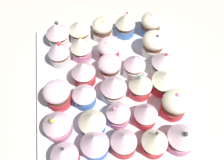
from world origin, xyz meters
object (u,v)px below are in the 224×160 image
at_px(cupcake_21, 81,47).
at_px(cupcake_2, 165,81).
at_px(cupcake_1, 175,104).
at_px(cupcake_17, 95,143).
at_px(cupcake_23, 65,156).
at_px(cupcake_8, 141,84).
at_px(cupcake_6, 155,142).
at_px(cupcake_10, 125,24).
at_px(cupcake_14, 110,67).
at_px(cupcake_16, 102,29).
at_px(cupcake_7, 146,114).
at_px(baking_tray, 112,87).
at_px(cupcake_9, 135,65).
at_px(cupcake_19, 84,95).
at_px(cupcake_18, 92,122).
at_px(cupcake_5, 151,24).
at_px(cupcake_26, 59,52).
at_px(cupcake_27, 58,33).
at_px(cupcake_12, 117,114).
at_px(cupcake_15, 109,49).
at_px(cupcake_4, 154,43).
at_px(cupcake_22, 80,30).
at_px(cupcake_0, 182,138).
at_px(cupcake_25, 58,95).
at_px(cupcake_11, 124,141).
at_px(cupcake_3, 163,62).
at_px(cupcake_13, 116,87).
at_px(cupcake_24, 57,124).
at_px(cupcake_20, 84,72).

bearing_deg(cupcake_21, cupcake_2, -124.75).
distance_m(cupcake_1, cupcake_17, 0.20).
bearing_deg(cupcake_23, cupcake_8, -53.44).
xyz_separation_m(cupcake_6, cupcake_23, (0.00, 0.19, -0.00)).
bearing_deg(cupcake_10, cupcake_14, 154.63).
height_order(cupcake_16, cupcake_21, cupcake_21).
xyz_separation_m(cupcake_7, cupcake_8, (0.08, -0.00, 0.00)).
xyz_separation_m(cupcake_6, cupcake_17, (0.01, 0.13, 0.00)).
bearing_deg(baking_tray, cupcake_16, 0.18).
height_order(cupcake_10, cupcake_16, cupcake_10).
height_order(cupcake_9, cupcake_19, cupcake_9).
bearing_deg(cupcake_9, cupcake_18, 138.25).
distance_m(cupcake_5, cupcake_26, 0.27).
height_order(baking_tray, cupcake_19, cupcake_19).
xyz_separation_m(cupcake_23, cupcake_26, (0.27, -0.00, 0.00)).
relative_size(cupcake_2, cupcake_27, 0.89).
bearing_deg(cupcake_9, cupcake_12, 151.95).
height_order(cupcake_7, cupcake_15, cupcake_7).
distance_m(cupcake_8, cupcake_27, 0.28).
bearing_deg(cupcake_4, cupcake_21, 86.06).
bearing_deg(cupcake_9, cupcake_22, 42.34).
bearing_deg(cupcake_4, cupcake_0, 179.30).
bearing_deg(cupcake_22, cupcake_1, -143.53).
distance_m(cupcake_1, cupcake_26, 0.32).
relative_size(cupcake_9, cupcake_25, 0.98).
bearing_deg(cupcake_4, cupcake_8, 152.86).
bearing_deg(cupcake_0, cupcake_12, 58.74).
distance_m(cupcake_11, cupcake_12, 0.07).
bearing_deg(cupcake_19, cupcake_12, -131.46).
bearing_deg(cupcake_3, cupcake_21, 68.87).
xyz_separation_m(cupcake_15, cupcake_23, (-0.26, 0.13, -0.00)).
distance_m(cupcake_21, cupcake_27, 0.09).
bearing_deg(cupcake_11, cupcake_1, -62.07).
bearing_deg(cupcake_3, cupcake_1, 177.37).
bearing_deg(cupcake_11, cupcake_14, -0.01).
distance_m(cupcake_13, cupcake_18, 0.10).
distance_m(cupcake_12, cupcake_17, 0.09).
bearing_deg(cupcake_8, baking_tray, 65.77).
bearing_deg(cupcake_21, cupcake_7, -149.24).
bearing_deg(cupcake_21, cupcake_8, -136.23).
bearing_deg(cupcake_1, cupcake_9, 28.70).
distance_m(cupcake_12, cupcake_21, 0.21).
bearing_deg(cupcake_9, cupcake_13, 135.83).
relative_size(cupcake_17, cupcake_24, 1.05).
relative_size(cupcake_6, cupcake_13, 0.96).
bearing_deg(cupcake_6, cupcake_19, 44.67).
relative_size(cupcake_0, cupcake_21, 0.91).
height_order(cupcake_6, cupcake_20, same).
relative_size(cupcake_1, cupcake_24, 1.02).
xyz_separation_m(cupcake_20, cupcake_21, (0.08, -0.00, 0.00)).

